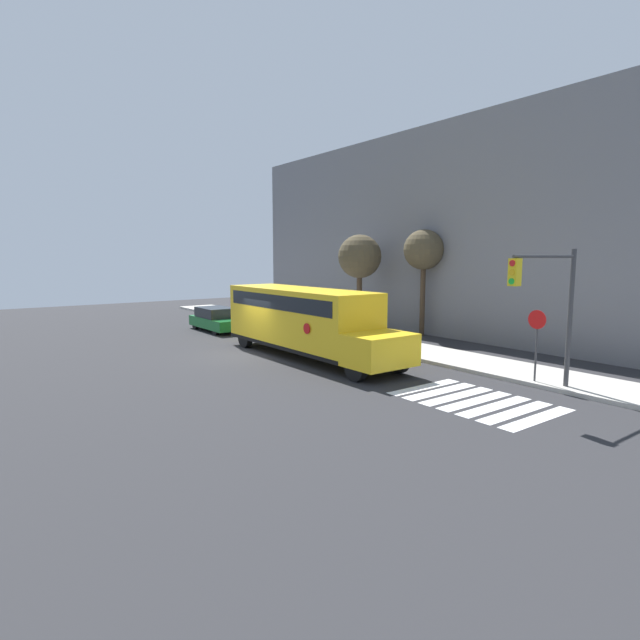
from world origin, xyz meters
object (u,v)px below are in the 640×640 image
stop_sign (537,336)px  tree_near_sidewalk (424,251)px  traffic_light (551,298)px  tree_far_sidewalk (360,257)px  parked_car (217,319)px  school_bus (304,318)px

stop_sign → tree_near_sidewalk: (-9.93, 5.19, 3.06)m
traffic_light → tree_far_sidewalk: tree_far_sidewalk is taller
parked_car → tree_near_sidewalk: 12.92m
school_bus → parked_car: size_ratio=2.37×
school_bus → tree_near_sidewalk: bearing=95.9°
stop_sign → tree_far_sidewalk: tree_far_sidewalk is taller
traffic_light → tree_near_sidewalk: bearing=150.4°
school_bus → stop_sign: (9.02, 3.60, -0.01)m
parked_car → tree_far_sidewalk: bearing=54.2°
traffic_light → tree_near_sidewalk: 12.67m
school_bus → traffic_light: (10.02, 2.59, 1.44)m
parked_car → school_bus: bearing=-1.3°
parked_car → stop_sign: (18.69, 3.39, 1.04)m
tree_near_sidewalk → stop_sign: bearing=-27.6°
parked_car → tree_near_sidewalk: tree_near_sidewalk is taller
stop_sign → tree_far_sidewalk: bearing=165.0°
parked_car → traffic_light: bearing=6.9°
tree_near_sidewalk → tree_far_sidewalk: tree_near_sidewalk is taller
stop_sign → parked_car: bearing=-169.7°
parked_car → tree_far_sidewalk: tree_far_sidewalk is taller
parked_car → traffic_light: size_ratio=0.95×
parked_car → traffic_light: traffic_light is taller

